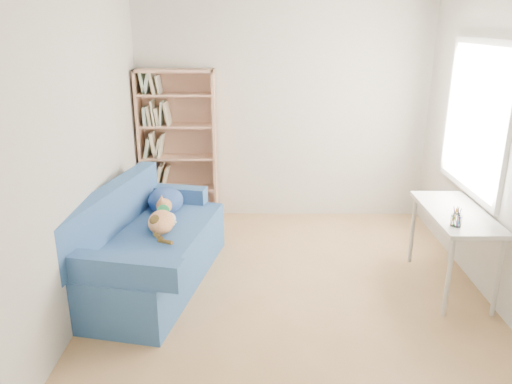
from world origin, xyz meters
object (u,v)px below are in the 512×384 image
desk (455,220)px  sofa (147,247)px  bookshelf (179,153)px  pen_cup (456,219)px

desk → sofa: bearing=178.5°
desk → bookshelf: bearing=148.2°
bookshelf → pen_cup: bookshelf is taller
sofa → desk: (2.80, -0.07, 0.31)m
sofa → bookshelf: size_ratio=1.12×
bookshelf → desk: (2.73, -1.69, -0.18)m
sofa → bookshelf: (0.07, 1.62, 0.49)m
sofa → pen_cup: bearing=2.4°
pen_cup → desk: bearing=68.1°
sofa → pen_cup: (2.66, -0.42, 0.46)m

